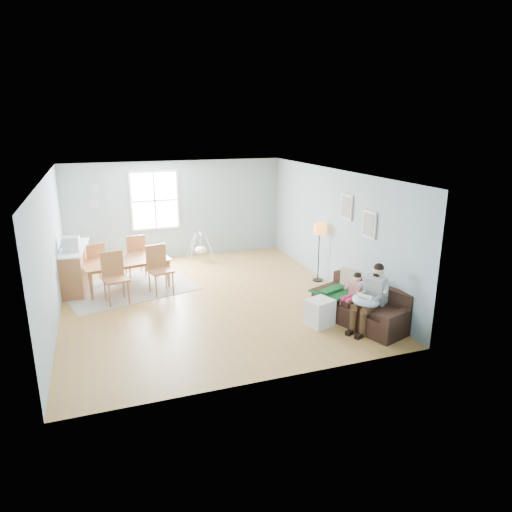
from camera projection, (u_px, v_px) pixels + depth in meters
name	position (u px, v px, depth m)	size (l,w,h in m)	color
room	(205.00, 188.00, 9.27)	(8.40, 9.40, 3.90)	#AD843D
window	(155.00, 201.00, 12.43)	(1.32, 0.08, 1.62)	white
pictures	(357.00, 215.00, 9.43)	(0.05, 1.34, 0.74)	white
wall_plates	(100.00, 197.00, 11.93)	(0.67, 0.02, 0.66)	#9BB2BA
sofa	(362.00, 309.00, 8.71)	(1.34, 2.02, 0.75)	black
green_throw	(336.00, 290.00, 9.08)	(0.86, 0.72, 0.04)	#125223
beige_pillow	(351.00, 280.00, 9.08)	(0.12, 0.44, 0.44)	tan
father	(371.00, 296.00, 8.33)	(0.93, 0.68, 1.23)	gray
nursing_pillow	(366.00, 301.00, 8.27)	(0.49, 0.49, 0.13)	silver
infant	(364.00, 297.00, 8.27)	(0.23, 0.32, 0.12)	white
toddler	(354.00, 289.00, 8.70)	(0.52, 0.38, 0.77)	silver
floor_lamp	(319.00, 234.00, 10.76)	(0.29, 0.29, 1.42)	black
storage_cube	(319.00, 313.00, 8.58)	(0.57, 0.54, 0.51)	white
rug	(128.00, 287.00, 10.61)	(2.80, 2.13, 0.01)	#9A958D
dining_table	(127.00, 274.00, 10.51)	(1.92, 1.07, 0.67)	brown
chair_sw	(114.00, 273.00, 9.62)	(0.58, 0.58, 1.09)	#946233
chair_se	(158.00, 265.00, 10.18)	(0.59, 0.59, 1.08)	#946233
chair_nw	(95.00, 260.00, 10.71)	(0.58, 0.58, 1.00)	#946233
chair_ne	(135.00, 252.00, 11.24)	(0.56, 0.56, 1.07)	#946233
counter	(75.00, 267.00, 10.47)	(0.68, 1.79, 0.98)	brown
monitor	(71.00, 244.00, 9.98)	(0.37, 0.35, 0.32)	#B6B5BB
baby_swing	(201.00, 249.00, 12.49)	(0.88, 0.89, 0.80)	#B6B5BB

